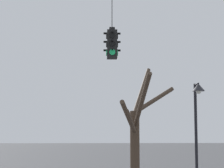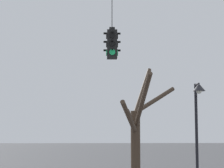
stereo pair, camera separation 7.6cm
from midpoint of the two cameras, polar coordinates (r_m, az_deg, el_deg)
The scene contains 3 objects.
traffic_light_over_intersection at distance 14.89m, azimuth -0.15°, elevation 5.27°, with size 0.58×0.58×2.11m.
street_lamp at distance 18.07m, azimuth 10.98°, elevation -3.18°, with size 0.51×0.87×4.52m.
bare_tree at distance 20.74m, azimuth 3.20°, elevation -5.87°, with size 2.98×4.89×5.90m.
Camera 1 is at (-1.33, -14.18, 2.47)m, focal length 70.00 mm.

